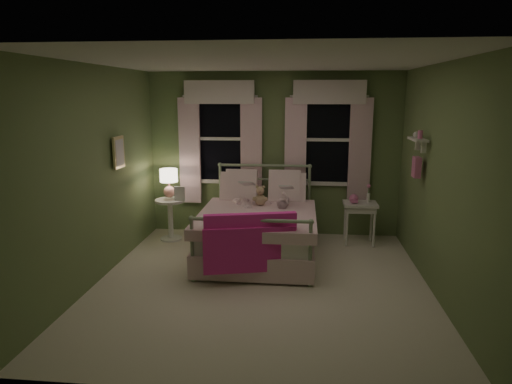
# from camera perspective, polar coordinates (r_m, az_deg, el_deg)

# --- Properties ---
(room_shell) EXTENTS (4.20, 4.20, 4.20)m
(room_shell) POSITION_cam_1_polar(r_m,az_deg,el_deg) (5.27, 0.71, 1.72)
(room_shell) COLOR silver
(room_shell) RESTS_ON ground
(bed) EXTENTS (1.58, 2.04, 1.18)m
(bed) POSITION_cam_1_polar(r_m,az_deg,el_deg) (6.44, 0.32, -4.70)
(bed) COLOR white
(bed) RESTS_ON ground
(pink_throw) EXTENTS (1.09, 0.40, 0.71)m
(pink_throw) POSITION_cam_1_polar(r_m,az_deg,el_deg) (5.40, -0.75, -5.57)
(pink_throw) COLOR #F830A9
(pink_throw) RESTS_ON bed
(child_left) EXTENTS (0.33, 0.28, 0.79)m
(child_left) POSITION_cam_1_polar(r_m,az_deg,el_deg) (6.74, -1.69, 1.12)
(child_left) COLOR #F7D1DD
(child_left) RESTS_ON bed
(child_right) EXTENTS (0.37, 0.30, 0.71)m
(child_right) POSITION_cam_1_polar(r_m,az_deg,el_deg) (6.70, 3.06, 0.70)
(child_right) COLOR #F7D1DD
(child_right) RESTS_ON bed
(book_left) EXTENTS (0.21, 0.14, 0.26)m
(book_left) POSITION_cam_1_polar(r_m,az_deg,el_deg) (6.50, -1.98, 0.70)
(book_left) COLOR beige
(book_left) RESTS_ON child_left
(book_right) EXTENTS (0.20, 0.12, 0.26)m
(book_right) POSITION_cam_1_polar(r_m,az_deg,el_deg) (6.46, 2.95, 0.22)
(book_right) COLOR beige
(book_right) RESTS_ON child_right
(teddy_bear) EXTENTS (0.22, 0.18, 0.30)m
(teddy_bear) POSITION_cam_1_polar(r_m,az_deg,el_deg) (6.59, 0.55, -0.65)
(teddy_bear) COLOR tan
(teddy_bear) RESTS_ON bed
(nightstand_left) EXTENTS (0.46, 0.46, 0.65)m
(nightstand_left) POSITION_cam_1_polar(r_m,az_deg,el_deg) (7.26, -10.67, -2.69)
(nightstand_left) COLOR white
(nightstand_left) RESTS_ON ground
(table_lamp) EXTENTS (0.27, 0.27, 0.45)m
(table_lamp) POSITION_cam_1_polar(r_m,az_deg,el_deg) (7.14, -10.84, 1.47)
(table_lamp) COLOR #FFA596
(table_lamp) RESTS_ON nightstand_left
(book_nightstand) EXTENTS (0.17, 0.23, 0.02)m
(book_nightstand) POSITION_cam_1_polar(r_m,az_deg,el_deg) (7.10, -10.15, -1.02)
(book_nightstand) COLOR beige
(book_nightstand) RESTS_ON nightstand_left
(nightstand_right) EXTENTS (0.50, 0.40, 0.64)m
(nightstand_right) POSITION_cam_1_polar(r_m,az_deg,el_deg) (7.07, 12.88, -2.10)
(nightstand_right) COLOR white
(nightstand_right) RESTS_ON ground
(pink_toy) EXTENTS (0.14, 0.18, 0.14)m
(pink_toy) POSITION_cam_1_polar(r_m,az_deg,el_deg) (7.01, 12.13, -0.84)
(pink_toy) COLOR pink
(pink_toy) RESTS_ON nightstand_right
(bud_vase) EXTENTS (0.06, 0.06, 0.28)m
(bud_vase) POSITION_cam_1_polar(r_m,az_deg,el_deg) (7.08, 13.88, -0.13)
(bud_vase) COLOR white
(bud_vase) RESTS_ON nightstand_right
(window_left) EXTENTS (1.34, 0.13, 1.96)m
(window_left) POSITION_cam_1_polar(r_m,az_deg,el_deg) (7.34, -4.50, 7.20)
(window_left) COLOR black
(window_left) RESTS_ON room_shell
(window_right) EXTENTS (1.34, 0.13, 1.96)m
(window_right) POSITION_cam_1_polar(r_m,az_deg,el_deg) (7.23, 8.98, 7.01)
(window_right) COLOR black
(window_right) RESTS_ON room_shell
(wall_shelf) EXTENTS (0.15, 0.50, 0.60)m
(wall_shelf) POSITION_cam_1_polar(r_m,az_deg,el_deg) (6.08, 19.52, 4.56)
(wall_shelf) COLOR white
(wall_shelf) RESTS_ON room_shell
(framed_picture) EXTENTS (0.03, 0.32, 0.42)m
(framed_picture) POSITION_cam_1_polar(r_m,az_deg,el_deg) (6.29, -16.78, 4.76)
(framed_picture) COLOR beige
(framed_picture) RESTS_ON room_shell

